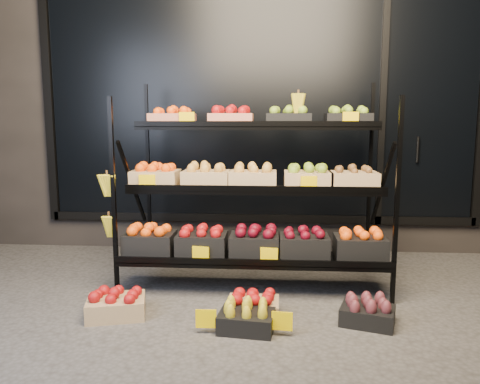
# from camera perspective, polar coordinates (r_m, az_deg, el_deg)

# --- Properties ---
(ground) EXTENTS (24.00, 24.00, 0.00)m
(ground) POSITION_cam_1_polar(r_m,az_deg,el_deg) (3.41, 1.30, -14.16)
(ground) COLOR #514F4C
(ground) RESTS_ON ground
(building) EXTENTS (6.00, 2.08, 3.50)m
(building) POSITION_cam_1_polar(r_m,az_deg,el_deg) (5.75, 2.70, 12.83)
(building) COLOR #2D2826
(building) RESTS_ON ground
(display_rack) EXTENTS (2.18, 1.02, 1.67)m
(display_rack) POSITION_cam_1_polar(r_m,az_deg,el_deg) (3.79, 1.67, 0.48)
(display_rack) COLOR black
(display_rack) RESTS_ON ground
(tag_floor_a) EXTENTS (0.13, 0.01, 0.12)m
(tag_floor_a) POSITION_cam_1_polar(r_m,az_deg,el_deg) (3.05, -4.17, -15.85)
(tag_floor_a) COLOR #E6BB00
(tag_floor_a) RESTS_ON ground
(tag_floor_b) EXTENTS (0.13, 0.01, 0.12)m
(tag_floor_b) POSITION_cam_1_polar(r_m,az_deg,el_deg) (3.02, 5.13, -16.10)
(tag_floor_b) COLOR #E6BB00
(tag_floor_b) RESTS_ON ground
(floor_crate_left) EXTENTS (0.44, 0.37, 0.20)m
(floor_crate_left) POSITION_cam_1_polar(r_m,az_deg,el_deg) (3.38, -14.87, -13.01)
(floor_crate_left) COLOR tan
(floor_crate_left) RESTS_ON ground
(floor_crate_midleft) EXTENTS (0.37, 0.29, 0.18)m
(floor_crate_midleft) POSITION_cam_1_polar(r_m,az_deg,el_deg) (3.08, 0.79, -15.04)
(floor_crate_midleft) COLOR black
(floor_crate_midleft) RESTS_ON ground
(floor_crate_midright) EXTENTS (0.35, 0.26, 0.18)m
(floor_crate_midright) POSITION_cam_1_polar(r_m,az_deg,el_deg) (3.27, 1.63, -13.58)
(floor_crate_midright) COLOR tan
(floor_crate_midright) RESTS_ON ground
(floor_crate_right) EXTENTS (0.40, 0.34, 0.18)m
(floor_crate_right) POSITION_cam_1_polar(r_m,az_deg,el_deg) (3.27, 15.29, -13.91)
(floor_crate_right) COLOR black
(floor_crate_right) RESTS_ON ground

